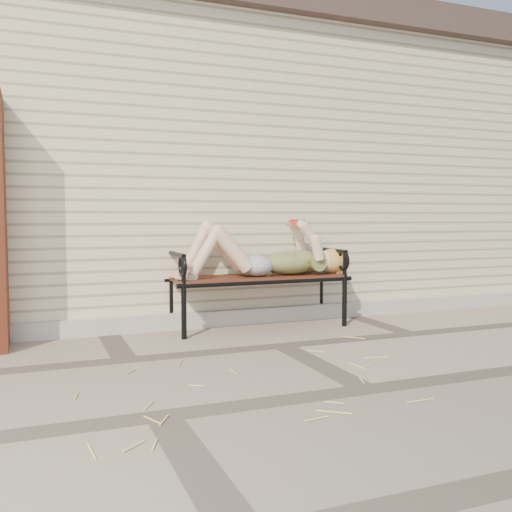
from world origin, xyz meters
name	(u,v)px	position (x,y,z in m)	size (l,w,h in m)	color
ground	(282,346)	(0.00, 0.00, 0.00)	(80.00, 80.00, 0.00)	gray
house_wall	(186,181)	(0.00, 3.00, 1.50)	(8.00, 4.00, 3.00)	beige
house_roof	(185,49)	(0.00, 3.00, 3.15)	(8.30, 4.30, 0.30)	#483633
foundation_strip	(241,317)	(0.00, 0.97, 0.07)	(8.00, 0.10, 0.15)	#B1AD9F
garden_bench	(255,258)	(0.11, 0.89, 0.65)	(1.78, 0.71, 1.15)	black
reading_woman	(261,255)	(0.12, 0.75, 0.68)	(1.68, 0.38, 0.53)	#09383F
straw_scatter	(269,383)	(-0.51, -0.92, 0.01)	(3.03, 1.45, 0.01)	#E5C670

